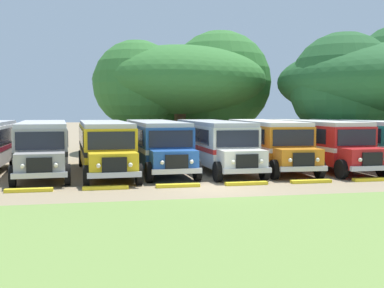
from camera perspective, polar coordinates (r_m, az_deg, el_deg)
The scene contains 17 objects.
ground_plane at distance 22.33m, azimuth 2.69°, elevation -5.05°, with size 220.00×220.00×0.00m, color #937F60.
foreground_grass_strip at distance 14.51m, azimuth 10.87°, elevation -10.11°, with size 80.00×11.78×0.01m, color olive.
parked_bus_slot_1 at distance 28.42m, azimuth -16.77°, elevation -0.05°, with size 3.26×10.93×2.82m.
parked_bus_slot_2 at distance 27.80m, azimuth -10.01°, elevation -0.02°, with size 3.12×10.90×2.82m.
parked_bus_slot_3 at distance 28.75m, azimuth -4.10°, elevation 0.16°, with size 3.03×10.89×2.82m.
parked_bus_slot_4 at distance 28.90m, azimuth 2.59°, elevation 0.19°, with size 2.95×10.87×2.82m.
parked_bus_slot_5 at distance 30.06m, azimuth 8.64°, elevation 0.30°, with size 3.00×10.88×2.82m.
parked_bus_slot_6 at distance 30.81m, azimuth 14.16°, elevation 0.31°, with size 3.04×10.89×2.82m.
parked_bus_slot_7 at distance 32.39m, azimuth 19.25°, elevation 0.38°, with size 3.17×10.91×2.82m.
curb_wheelstop_1 at distance 22.31m, azimuth -18.28°, elevation -5.07°, with size 2.00×0.36×0.15m, color yellow.
curb_wheelstop_2 at distance 22.15m, azimuth -9.92°, elevation -4.99°, with size 2.00×0.36×0.15m, color yellow.
curb_wheelstop_3 at distance 22.46m, azimuth -1.63°, elevation -4.80°, with size 2.00×0.36×0.15m, color yellow.
curb_wheelstop_4 at distance 23.22m, azimuth 6.27°, elevation -4.53°, with size 2.00×0.36×0.15m, color yellow.
curb_wheelstop_5 at distance 24.39m, azimuth 13.55°, elevation -4.21°, with size 2.00×0.36×0.15m, color yellow.
curb_wheelstop_6 at distance 25.90m, azimuth 20.05°, elevation -3.86°, with size 2.00×0.36×0.15m, color yellow.
broad_shade_tree at distance 42.81m, azimuth -0.80°, elevation 7.09°, with size 15.64×14.04×10.42m.
secondary_tree at distance 42.11m, azimuth 20.05°, elevation 6.50°, with size 15.68×17.33×10.50m.
Camera 1 is at (-5.37, -21.38, 3.55)m, focal length 46.32 mm.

